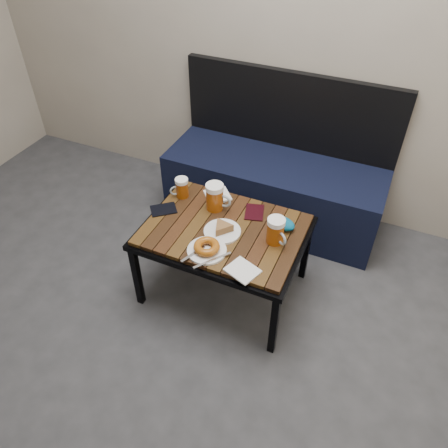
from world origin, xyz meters
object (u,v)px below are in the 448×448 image
at_px(cafe_table, 224,234).
at_px(passport_burgundy, 254,212).
at_px(beer_mug_right, 276,231).
at_px(plate_bagel, 207,248).
at_px(beer_mug_left, 182,188).
at_px(beer_mug_centre, 215,197).
at_px(plate_pie, 222,229).
at_px(passport_navy, 164,209).
at_px(bench, 274,183).
at_px(knit_pouch, 283,223).

relative_size(cafe_table, passport_burgundy, 6.22).
relative_size(beer_mug_right, plate_bagel, 0.60).
bearing_deg(beer_mug_right, beer_mug_left, -157.97).
relative_size(beer_mug_centre, beer_mug_right, 1.08).
distance_m(plate_pie, plate_bagel, 0.16).
bearing_deg(plate_pie, passport_burgundy, 66.36).
relative_size(beer_mug_left, passport_navy, 0.86).
bearing_deg(bench, beer_mug_left, -121.09).
bearing_deg(passport_navy, passport_burgundy, 71.43).
height_order(plate_pie, passport_burgundy, plate_pie).
xyz_separation_m(plate_bagel, knit_pouch, (0.28, 0.32, 0.01)).
bearing_deg(beer_mug_centre, passport_navy, -156.00).
distance_m(beer_mug_left, knit_pouch, 0.60).
xyz_separation_m(cafe_table, passport_navy, (-0.36, 0.00, 0.05)).
bearing_deg(beer_mug_left, beer_mug_right, 125.44).
distance_m(beer_mug_right, knit_pouch, 0.12).
bearing_deg(bench, passport_burgundy, -83.52).
bearing_deg(beer_mug_right, cafe_table, -142.51).
xyz_separation_m(beer_mug_left, plate_pie, (0.33, -0.19, -0.04)).
distance_m(bench, plate_pie, 0.81).
relative_size(beer_mug_centre, passport_navy, 1.14).
bearing_deg(beer_mug_centre, beer_mug_left, 171.34).
height_order(beer_mug_centre, passport_navy, beer_mug_centre).
distance_m(beer_mug_centre, beer_mug_right, 0.40).
xyz_separation_m(beer_mug_centre, plate_bagel, (0.10, -0.32, -0.06)).
distance_m(beer_mug_centre, plate_pie, 0.21).
bearing_deg(passport_navy, cafe_table, 49.90).
bearing_deg(plate_bagel, plate_pie, 85.59).
bearing_deg(beer_mug_centre, beer_mug_right, -20.16).
distance_m(cafe_table, passport_navy, 0.36).
bearing_deg(passport_burgundy, beer_mug_left, 167.92).
distance_m(beer_mug_right, plate_pie, 0.28).
xyz_separation_m(passport_burgundy, knit_pouch, (0.18, -0.05, 0.03)).
height_order(cafe_table, beer_mug_right, beer_mug_right).
bearing_deg(cafe_table, bench, 87.36).
relative_size(beer_mug_centre, knit_pouch, 1.19).
xyz_separation_m(beer_mug_right, plate_bagel, (-0.28, -0.20, -0.05)).
bearing_deg(passport_navy, beer_mug_left, 126.99).
bearing_deg(passport_burgundy, plate_pie, -129.61).
xyz_separation_m(bench, beer_mug_right, (0.24, -0.74, 0.27)).
bearing_deg(knit_pouch, beer_mug_right, -91.31).
xyz_separation_m(cafe_table, beer_mug_centre, (-0.11, 0.13, 0.12)).
xyz_separation_m(beer_mug_left, plate_bagel, (0.32, -0.34, -0.04)).
xyz_separation_m(beer_mug_left, beer_mug_right, (0.60, -0.14, 0.01)).
distance_m(cafe_table, plate_bagel, 0.20).
bearing_deg(plate_bagel, cafe_table, 87.94).
distance_m(beer_mug_centre, plate_bagel, 0.34).
relative_size(passport_navy, passport_burgundy, 1.00).
bearing_deg(beer_mug_centre, passport_burgundy, 10.88).
distance_m(plate_pie, passport_navy, 0.37).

